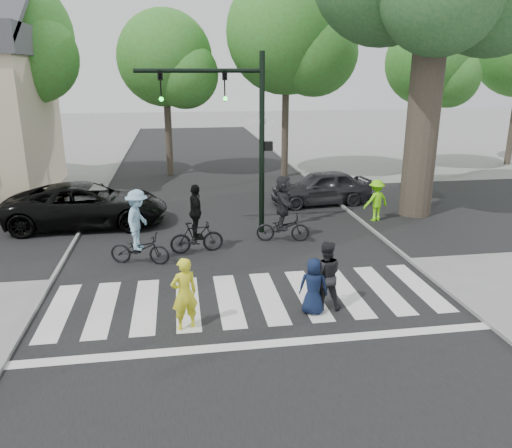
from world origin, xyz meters
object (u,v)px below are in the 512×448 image
(pedestrian_woman, at_px, (184,294))
(cyclist_right, at_px, (283,212))
(pedestrian_adult, at_px, (325,275))
(pedestrian_child, at_px, (313,286))
(cyclist_mid, at_px, (196,225))
(car_grey, at_px, (321,187))
(cyclist_left, at_px, (139,232))
(car_suv, at_px, (87,205))
(traffic_signal, at_px, (236,119))

(pedestrian_woman, bearing_deg, cyclist_right, -142.41)
(pedestrian_adult, bearing_deg, cyclist_right, -81.08)
(pedestrian_child, xyz_separation_m, pedestrian_adult, (0.33, 0.21, 0.16))
(cyclist_mid, xyz_separation_m, car_grey, (5.41, 5.09, -0.16))
(pedestrian_woman, xyz_separation_m, cyclist_mid, (0.46, 4.75, 0.06))
(cyclist_left, bearing_deg, pedestrian_child, -42.49)
(pedestrian_adult, height_order, car_suv, pedestrian_adult)
(cyclist_mid, bearing_deg, car_grey, 43.27)
(pedestrian_child, bearing_deg, cyclist_mid, -44.61)
(car_suv, bearing_deg, car_grey, -80.22)
(traffic_signal, height_order, cyclist_left, traffic_signal)
(car_grey, bearing_deg, cyclist_right, -35.66)
(traffic_signal, distance_m, cyclist_right, 3.39)
(cyclist_left, distance_m, car_grey, 9.16)
(pedestrian_adult, relative_size, cyclist_right, 0.76)
(pedestrian_child, height_order, car_grey, car_grey)
(car_grey, bearing_deg, cyclist_mid, -52.43)
(pedestrian_woman, bearing_deg, car_suv, -88.88)
(pedestrian_child, bearing_deg, cyclist_left, -25.87)
(car_suv, bearing_deg, traffic_signal, -108.85)
(car_suv, bearing_deg, pedestrian_child, -142.35)
(pedestrian_woman, relative_size, pedestrian_child, 1.21)
(cyclist_left, distance_m, cyclist_mid, 1.82)
(car_grey, bearing_deg, cyclist_left, -56.41)
(cyclist_mid, height_order, car_grey, cyclist_mid)
(cyclist_right, xyz_separation_m, car_grey, (2.57, 4.46, -0.26))
(pedestrian_woman, bearing_deg, cyclist_left, -94.23)
(cyclist_left, bearing_deg, cyclist_mid, 22.78)
(cyclist_left, bearing_deg, pedestrian_adult, -38.70)
(pedestrian_adult, xyz_separation_m, car_suv, (-6.57, 7.70, -0.05))
(traffic_signal, relative_size, pedestrian_adult, 3.58)
(traffic_signal, distance_m, cyclist_mid, 3.76)
(pedestrian_adult, height_order, cyclist_mid, cyclist_mid)
(pedestrian_child, height_order, pedestrian_adult, pedestrian_adult)
(pedestrian_child, height_order, cyclist_mid, cyclist_mid)
(cyclist_mid, distance_m, cyclist_right, 2.92)
(cyclist_mid, xyz_separation_m, car_suv, (-3.77, 3.41, -0.10))
(traffic_signal, bearing_deg, pedestrian_woman, -106.63)
(pedestrian_woman, height_order, cyclist_right, cyclist_right)
(pedestrian_woman, distance_m, cyclist_left, 4.23)
(pedestrian_woman, height_order, pedestrian_child, pedestrian_woman)
(traffic_signal, xyz_separation_m, cyclist_right, (1.38, -1.05, -2.92))
(pedestrian_adult, xyz_separation_m, cyclist_right, (0.04, 4.93, 0.14))
(pedestrian_woman, height_order, pedestrian_adult, pedestrian_adult)
(traffic_signal, xyz_separation_m, cyclist_left, (-3.14, -2.39, -2.94))
(car_grey, bearing_deg, traffic_signal, -54.90)
(pedestrian_woman, xyz_separation_m, car_suv, (-3.31, 8.17, -0.04))
(cyclist_left, relative_size, cyclist_right, 1.01)
(pedestrian_adult, xyz_separation_m, cyclist_mid, (-2.81, 4.29, 0.05))
(pedestrian_woman, distance_m, pedestrian_child, 2.94)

